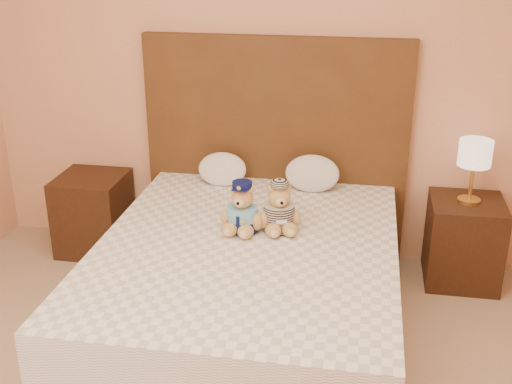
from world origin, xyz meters
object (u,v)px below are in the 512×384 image
bed (247,287)px  lamp (475,156)px  pillow_left (222,168)px  nightstand_right (463,241)px  pillow_right (312,172)px  nightstand_left (94,213)px  teddy_police (242,207)px  teddy_prisoner (279,207)px

bed → lamp: (1.25, 0.80, 0.57)m
bed → pillow_left: (-0.32, 0.83, 0.39)m
nightstand_right → pillow_right: 1.06m
nightstand_right → lamp: lamp is taller
nightstand_left → pillow_right: (1.52, 0.03, 0.40)m
nightstand_left → lamp: 2.56m
teddy_police → nightstand_left: bearing=158.6°
nightstand_left → nightstand_right: size_ratio=1.00×
pillow_right → bed: bearing=-108.0°
pillow_right → pillow_left: bearing=180.0°
nightstand_right → lamp: (-0.00, 0.00, 0.57)m
teddy_police → pillow_right: size_ratio=0.84×
teddy_prisoner → nightstand_left: bearing=138.6°
bed → teddy_prisoner: bearing=51.8°
lamp → teddy_police: lamp is taller
bed → nightstand_left: same height
nightstand_left → teddy_police: bearing=-28.8°
teddy_police → pillow_right: 0.76m
nightstand_right → lamp: 0.57m
teddy_prisoner → pillow_right: teddy_prisoner is taller
bed → pillow_right: bearing=72.0°
teddy_prisoner → teddy_police: bearing=175.2°
nightstand_right → teddy_police: teddy_police is taller
bed → pillow_left: size_ratio=6.22×
nightstand_right → teddy_prisoner: 1.33m
bed → nightstand_left: size_ratio=3.64×
nightstand_left → pillow_left: 1.00m
lamp → teddy_police: 1.47m
bed → nightstand_right: same height
lamp → teddy_prisoner: lamp is taller
bed → lamp: lamp is taller
lamp → teddy_prisoner: bearing=-150.9°
pillow_left → pillow_right: pillow_right is taller
nightstand_left → bed: bearing=-32.6°
lamp → bed: bearing=-147.4°
teddy_police → teddy_prisoner: size_ratio=1.03×
lamp → pillow_right: lamp is taller
nightstand_left → teddy_police: 1.43m
teddy_police → pillow_left: (-0.27, 0.69, -0.03)m
pillow_right → nightstand_right: bearing=-1.8°
nightstand_left → teddy_prisoner: size_ratio=1.94×
bed → lamp: 1.59m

